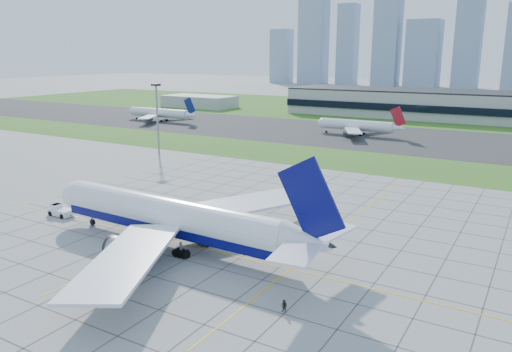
{
  "coord_description": "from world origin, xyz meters",
  "views": [
    {
      "loc": [
        52.98,
        -72.78,
        35.48
      ],
      "look_at": [
        -6.67,
        28.33,
        7.0
      ],
      "focal_mm": 35.0,
      "sensor_mm": 36.0,
      "label": 1
    }
  ],
  "objects": [
    {
      "name": "airliner",
      "position": [
        -6.3,
        -3.63,
        5.63
      ],
      "size": [
        65.37,
        66.22,
        20.57
      ],
      "rotation": [
        0.0,
        0.0,
        -0.03
      ],
      "color": "white",
      "rests_on": "ground"
    },
    {
      "name": "grass_far",
      "position": [
        0.0,
        255.0,
        0.02
      ],
      "size": [
        700.0,
        145.0,
        0.04
      ],
      "primitive_type": "cube",
      "color": "#33671D",
      "rests_on": "ground"
    },
    {
      "name": "distant_jet_0",
      "position": [
        -132.79,
        137.6,
        4.49
      ],
      "size": [
        44.34,
        42.66,
        14.08
      ],
      "color": "white",
      "rests_on": "ground"
    },
    {
      "name": "apron_markings",
      "position": [
        0.43,
        11.09,
        0.02
      ],
      "size": [
        120.0,
        130.0,
        0.03
      ],
      "color": "#474744",
      "rests_on": "ground"
    },
    {
      "name": "crew_near",
      "position": [
        -28.21,
        -3.92,
        0.86
      ],
      "size": [
        0.47,
        0.66,
        1.71
      ],
      "primitive_type": "imported",
      "rotation": [
        0.0,
        0.0,
        1.47
      ],
      "color": "black",
      "rests_on": "ground"
    },
    {
      "name": "service_block",
      "position": [
        -160.0,
        210.0,
        4.0
      ],
      "size": [
        50.0,
        25.0,
        8.0
      ],
      "primitive_type": "cube",
      "color": "#B7B7B2",
      "rests_on": "ground"
    },
    {
      "name": "ground",
      "position": [
        0.0,
        0.0,
        0.0
      ],
      "size": [
        1400.0,
        1400.0,
        0.0
      ],
      "primitive_type": "plane",
      "color": "#9C9D97",
      "rests_on": "ground"
    },
    {
      "name": "city_skyline",
      "position": [
        -8.71,
        520.0,
        59.09
      ],
      "size": [
        523.0,
        32.4,
        160.0
      ],
      "color": "#8DA1B8",
      "rests_on": "ground"
    },
    {
      "name": "light_mast",
      "position": [
        -70.0,
        65.0,
        16.18
      ],
      "size": [
        2.5,
        2.5,
        25.6
      ],
      "color": "gray",
      "rests_on": "ground"
    },
    {
      "name": "distant_jet_1",
      "position": [
        -21.74,
        145.11,
        4.49
      ],
      "size": [
        38.72,
        42.66,
        14.08
      ],
      "color": "white",
      "rests_on": "ground"
    },
    {
      "name": "pushback_tug",
      "position": [
        -40.29,
        -2.32,
        1.11
      ],
      "size": [
        8.97,
        3.28,
        2.49
      ],
      "rotation": [
        0.0,
        0.0,
        -0.03
      ],
      "color": "white",
      "rests_on": "ground"
    },
    {
      "name": "grass_median",
      "position": [
        0.0,
        90.0,
        0.02
      ],
      "size": [
        700.0,
        35.0,
        0.04
      ],
      "primitive_type": "cube",
      "color": "#33671D",
      "rests_on": "ground"
    },
    {
      "name": "asphalt_taxiway",
      "position": [
        0.0,
        145.0,
        0.03
      ],
      "size": [
        700.0,
        75.0,
        0.04
      ],
      "primitive_type": "cube",
      "color": "#383838",
      "rests_on": "ground"
    },
    {
      "name": "crew_far",
      "position": [
        23.84,
        -15.54,
        0.97
      ],
      "size": [
        1.05,
        0.88,
        1.94
      ],
      "primitive_type": "imported",
      "rotation": [
        0.0,
        0.0,
        -0.17
      ],
      "color": "black",
      "rests_on": "ground"
    }
  ]
}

